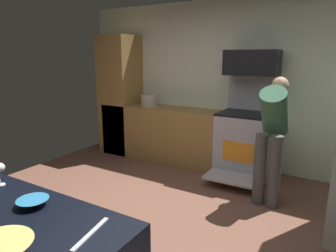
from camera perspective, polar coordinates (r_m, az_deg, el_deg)
ground_plane at (r=3.28m, az=-4.48°, el=-19.21°), size 5.20×4.80×0.02m
wall_back at (r=4.89m, az=11.32°, el=7.73°), size 5.20×0.12×2.60m
lower_cabinet_run at (r=5.09m, az=-0.09°, el=-1.54°), size 2.40×0.60×0.90m
cabinet_column at (r=5.54m, az=-9.06°, el=5.84°), size 0.60×0.60×2.10m
oven_range at (r=4.55m, az=14.52°, el=-3.06°), size 0.76×1.05×1.48m
microwave at (r=4.47m, az=15.75°, el=11.57°), size 0.74×0.38×0.35m
person_cook at (r=3.70m, az=19.29°, el=-0.93°), size 0.31×0.59×1.51m
mixing_bowl_prep at (r=1.94m, az=-24.40°, el=-13.16°), size 0.18×0.18×0.04m
knife_paring at (r=1.59m, az=-14.55°, el=-19.26°), size 0.08×0.30×0.01m
stock_pot at (r=5.18m, az=-3.67°, el=4.90°), size 0.28×0.28×0.20m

